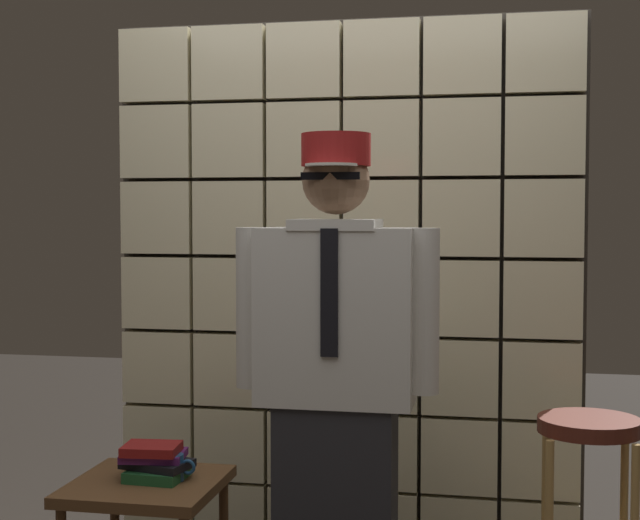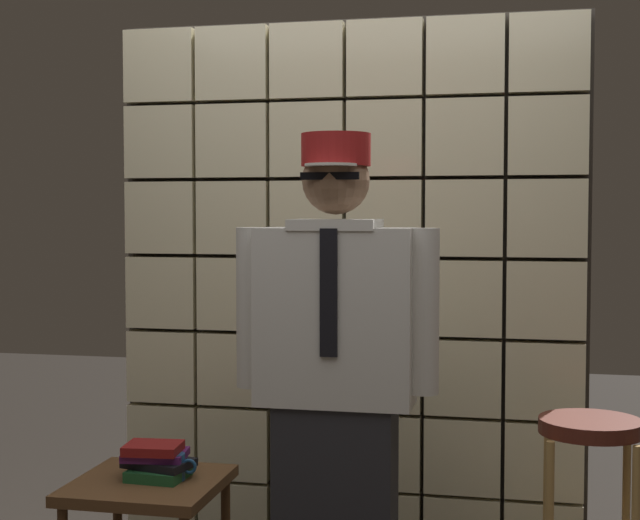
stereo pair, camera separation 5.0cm
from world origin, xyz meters
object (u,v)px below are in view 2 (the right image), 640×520
Objects in this scene: standing_person at (336,383)px; coffee_mug at (175,467)px; side_table at (148,497)px; book_stack at (157,461)px; bar_stool at (590,477)px.

standing_person reaches higher than coffee_mug.
side_table is at bearing 171.56° from standing_person.
standing_person reaches higher than book_stack.
bar_stool reaches higher than book_stack.
standing_person is at bearing -8.43° from side_table.
book_stack is 0.08m from coffee_mug.
bar_stool is (0.83, 0.19, -0.32)m from standing_person.
coffee_mug is (0.07, -0.01, -0.01)m from book_stack.
side_table is at bearing -170.96° from coffee_mug.
side_table is 1.94× the size of book_stack.
standing_person is 0.72m from coffee_mug.
bar_stool is at bearing 2.19° from book_stack.
book_stack is (-1.51, -0.06, -0.02)m from bar_stool.
standing_person is 0.77m from book_stack.
book_stack is 2.12× the size of coffee_mug.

